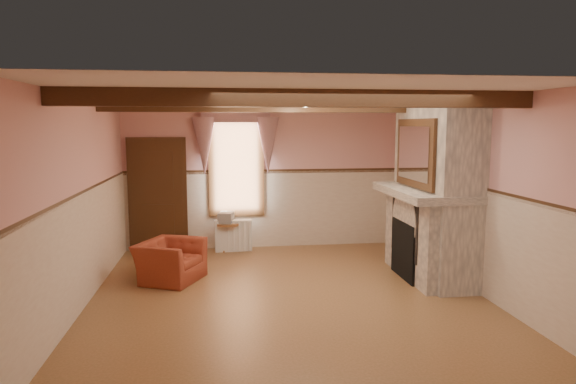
{
  "coord_description": "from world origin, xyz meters",
  "views": [
    {
      "loc": [
        -0.93,
        -6.98,
        2.4
      ],
      "look_at": [
        0.12,
        0.8,
        1.37
      ],
      "focal_mm": 32.0,
      "sensor_mm": 36.0,
      "label": 1
    }
  ],
  "objects": [
    {
      "name": "ceiling_beam_front",
      "position": [
        0.0,
        -1.2,
        2.7
      ],
      "size": [
        5.5,
        0.18,
        0.2
      ],
      "primitive_type": "cube",
      "color": "black",
      "rests_on": "ceiling"
    },
    {
      "name": "mantel_clock",
      "position": [
        2.24,
        1.4,
        1.52
      ],
      "size": [
        0.14,
        0.24,
        0.2
      ],
      "primitive_type": "cube",
      "color": "black",
      "rests_on": "mantel"
    },
    {
      "name": "window",
      "position": [
        -0.6,
        2.97,
        1.65
      ],
      "size": [
        1.06,
        0.08,
        2.02
      ],
      "primitive_type": "cube",
      "color": "white",
      "rests_on": "wall_back"
    },
    {
      "name": "firebox",
      "position": [
        2.0,
        0.6,
        0.45
      ],
      "size": [
        0.2,
        0.95,
        0.9
      ],
      "primitive_type": "cube",
      "color": "black",
      "rests_on": "floor"
    },
    {
      "name": "overmantel_mirror",
      "position": [
        2.06,
        0.6,
        1.97
      ],
      "size": [
        0.06,
        1.44,
        1.04
      ],
      "primitive_type": "cube",
      "color": "silver",
      "rests_on": "fireplace"
    },
    {
      "name": "ceiling_beam_back",
      "position": [
        0.0,
        1.2,
        2.7
      ],
      "size": [
        5.5,
        0.18,
        0.2
      ],
      "primitive_type": "cube",
      "color": "black",
      "rests_on": "ceiling"
    },
    {
      "name": "window_drapes",
      "position": [
        -0.6,
        2.88,
        2.25
      ],
      "size": [
        1.3,
        0.14,
        1.4
      ],
      "primitive_type": "cube",
      "color": "gray",
      "rests_on": "wall_back"
    },
    {
      "name": "wall_front",
      "position": [
        0.0,
        -3.0,
        1.4
      ],
      "size": [
        5.5,
        0.02,
        2.8
      ],
      "primitive_type": "cube",
      "color": "#D99896",
      "rests_on": "floor"
    },
    {
      "name": "armchair",
      "position": [
        -1.71,
        0.94,
        0.31
      ],
      "size": [
        1.16,
        1.22,
        0.62
      ],
      "primitive_type": "imported",
      "rotation": [
        0.0,
        0.0,
        1.14
      ],
      "color": "maroon",
      "rests_on": "floor"
    },
    {
      "name": "wall_left",
      "position": [
        -2.75,
        0.0,
        1.4
      ],
      "size": [
        0.02,
        6.0,
        2.8
      ],
      "primitive_type": "cube",
      "color": "#D99896",
      "rests_on": "floor"
    },
    {
      "name": "book_stack",
      "position": [
        -0.82,
        2.73,
        0.65
      ],
      "size": [
        0.33,
        0.37,
        0.2
      ],
      "primitive_type": "cube",
      "rotation": [
        0.0,
        0.0,
        -0.24
      ],
      "color": "#B7AD8C",
      "rests_on": "side_table"
    },
    {
      "name": "bowl",
      "position": [
        2.24,
        0.36,
        1.46
      ],
      "size": [
        0.31,
        0.31,
        0.08
      ],
      "primitive_type": "imported",
      "color": "brown",
      "rests_on": "mantel"
    },
    {
      "name": "wall_right",
      "position": [
        2.75,
        0.0,
        1.4
      ],
      "size": [
        0.02,
        6.0,
        2.8
      ],
      "primitive_type": "cube",
      "color": "#D99896",
      "rests_on": "floor"
    },
    {
      "name": "jar_yellow",
      "position": [
        2.24,
        0.42,
        1.48
      ],
      "size": [
        0.06,
        0.06,
        0.12
      ],
      "primitive_type": "cylinder",
      "color": "gold",
      "rests_on": "mantel"
    },
    {
      "name": "ceiling",
      "position": [
        0.0,
        0.0,
        2.8
      ],
      "size": [
        5.5,
        6.0,
        0.01
      ],
      "primitive_type": "cube",
      "color": "silver",
      "rests_on": "wall_back"
    },
    {
      "name": "door",
      "position": [
        -2.1,
        2.94,
        1.05
      ],
      "size": [
        1.1,
        0.1,
        2.1
      ],
      "primitive_type": "cube",
      "color": "black",
      "rests_on": "floor"
    },
    {
      "name": "chair_rail",
      "position": [
        0.0,
        0.0,
        1.5
      ],
      "size": [
        5.5,
        6.0,
        0.08
      ],
      "primitive_type": null,
      "color": "black",
      "rests_on": "wainscot"
    },
    {
      "name": "candle_red",
      "position": [
        2.24,
        -0.04,
        1.5
      ],
      "size": [
        0.06,
        0.06,
        0.16
      ],
      "primitive_type": "cylinder",
      "color": "#A51D14",
      "rests_on": "mantel"
    },
    {
      "name": "wall_back",
      "position": [
        0.0,
        3.0,
        1.4
      ],
      "size": [
        5.5,
        0.02,
        2.8
      ],
      "primitive_type": "cube",
      "color": "#D99896",
      "rests_on": "floor"
    },
    {
      "name": "floor",
      "position": [
        0.0,
        0.0,
        0.0
      ],
      "size": [
        5.5,
        6.0,
        0.01
      ],
      "primitive_type": "cube",
      "color": "brown",
      "rests_on": "ground"
    },
    {
      "name": "fireplace",
      "position": [
        2.42,
        0.6,
        1.4
      ],
      "size": [
        0.85,
        2.0,
        2.8
      ],
      "primitive_type": "cube",
      "color": "gray",
      "rests_on": "floor"
    },
    {
      "name": "mantel",
      "position": [
        2.24,
        0.6,
        1.36
      ],
      "size": [
        1.05,
        2.05,
        0.12
      ],
      "primitive_type": "cube",
      "color": "gray",
      "rests_on": "fireplace"
    },
    {
      "name": "side_table",
      "position": [
        -0.79,
        2.7,
        0.28
      ],
      "size": [
        0.52,
        0.52,
        0.55
      ],
      "primitive_type": "cylinder",
      "rotation": [
        0.0,
        0.0,
        0.14
      ],
      "color": "brown",
      "rests_on": "floor"
    },
    {
      "name": "oil_lamp",
      "position": [
        2.24,
        1.05,
        1.56
      ],
      "size": [
        0.11,
        0.11,
        0.28
      ],
      "primitive_type": "cylinder",
      "color": "gold",
      "rests_on": "mantel"
    },
    {
      "name": "radiator",
      "position": [
        -0.68,
        2.7,
        0.3
      ],
      "size": [
        0.71,
        0.22,
        0.6
      ],
      "primitive_type": "cube",
      "rotation": [
        0.0,
        0.0,
        0.05
      ],
      "color": "silver",
      "rests_on": "floor"
    },
    {
      "name": "wainscot",
      "position": [
        0.0,
        0.0,
        0.75
      ],
      "size": [
        5.5,
        6.0,
        1.5
      ],
      "primitive_type": null,
      "color": "beige",
      "rests_on": "floor"
    }
  ]
}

